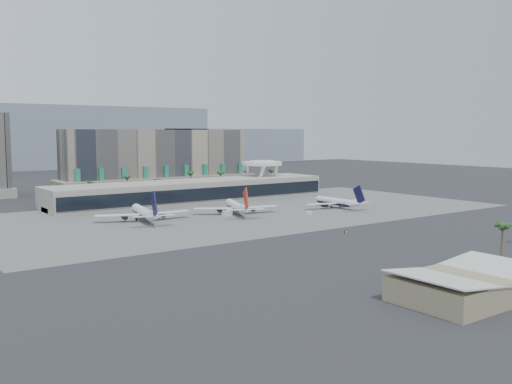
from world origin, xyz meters
TOP-DOWN VIEW (x-y plane):
  - ground at (0.00, 0.00)m, footprint 900.00×900.00m
  - apron_pad at (0.00, 55.00)m, footprint 260.00×130.00m
  - mountain_ridge at (27.88, 470.00)m, footprint 680.00×60.00m
  - hotel at (10.00, 174.41)m, footprint 140.00×30.00m
  - terminal at (0.00, 109.84)m, footprint 170.00×32.50m
  - saucer_structure at (55.00, 116.00)m, footprint 26.00×26.00m
  - palm_row at (7.00, 145.00)m, footprint 157.80×2.80m
  - hangar_left at (-45.00, -102.00)m, footprint 36.65×22.60m
  - airliner_left at (-56.06, 55.95)m, footprint 42.87×44.57m
  - airliner_centre at (-9.81, 49.52)m, footprint 40.23×41.54m
  - airliner_right at (46.45, 37.66)m, footprint 37.86×38.95m
  - service_vehicle_a at (-16.71, 47.57)m, footprint 4.96×2.86m
  - service_vehicle_b at (17.86, 27.65)m, footprint 3.44×2.39m
  - taxiway_sign at (-4.34, -20.20)m, footprint 2.34×1.07m
  - near_palm_a at (1.78, -82.82)m, footprint 6.00×6.00m

SIDE VIEW (x-z plane):
  - ground at x=0.00m, z-range 0.00..0.00m
  - apron_pad at x=0.00m, z-range 0.00..0.06m
  - taxiway_sign at x=-4.34m, z-range -0.01..1.07m
  - service_vehicle_b at x=17.86m, z-range 0.00..1.61m
  - service_vehicle_a at x=-16.71m, z-range 0.00..2.30m
  - hangar_left at x=-45.00m, z-range -0.58..6.98m
  - airliner_right at x=46.45m, z-range -3.33..10.12m
  - airliner_centre at x=-9.81m, z-range -3.72..11.30m
  - airliner_left at x=-56.06m, z-range -3.86..11.71m
  - terminal at x=0.00m, z-range -0.73..13.77m
  - near_palm_a at x=1.78m, z-range 3.16..15.14m
  - palm_row at x=7.00m, z-range 3.95..17.05m
  - hotel at x=10.00m, z-range -4.19..37.81m
  - saucer_structure at x=55.00m, z-range 7.51..29.40m
  - mountain_ridge at x=27.88m, z-range -5.11..64.89m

